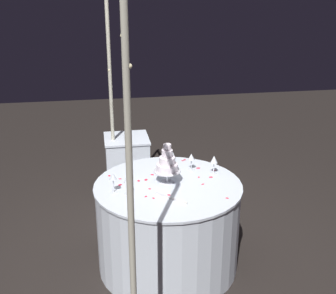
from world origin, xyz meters
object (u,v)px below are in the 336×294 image
object	(u,v)px
wine_glass_2	(214,160)
tiered_cake	(167,164)
main_table	(168,225)
cake_knife	(173,199)
wine_glass_4	(191,158)
decorative_arch	(116,97)
wine_glass_3	(173,156)
wine_glass_1	(113,178)
wine_glass_0	(127,180)
side_table	(128,171)

from	to	relation	value
wine_glass_2	tiered_cake	bearing A→B (deg)	103.94
main_table	cake_knife	bearing A→B (deg)	178.39
wine_glass_2	wine_glass_4	xyz separation A→B (m)	(0.11, 0.17, -0.01)
cake_knife	decorative_arch	bearing A→B (deg)	55.35
tiered_cake	wine_glass_4	world-z (taller)	tiered_cake
main_table	wine_glass_3	size ratio (longest dim) A/B	8.04
wine_glass_1	wine_glass_2	world-z (taller)	same
decorative_arch	wine_glass_4	bearing A→B (deg)	-68.03
wine_glass_0	cake_knife	size ratio (longest dim) A/B	0.68
side_table	cake_knife	distance (m)	1.50
decorative_arch	wine_glass_1	xyz separation A→B (m)	(-0.07, 0.05, -0.62)
main_table	side_table	distance (m)	1.19
main_table	wine_glass_1	world-z (taller)	wine_glass_1
cake_knife	wine_glass_3	bearing A→B (deg)	-10.01
side_table	wine_glass_4	size ratio (longest dim) A/B	5.16
decorative_arch	main_table	bearing A→B (deg)	-90.18
wine_glass_1	cake_knife	world-z (taller)	wine_glass_1
wine_glass_0	wine_glass_3	size ratio (longest dim) A/B	1.04
wine_glass_4	side_table	bearing A→B (deg)	28.71
tiered_cake	wine_glass_1	bearing A→B (deg)	104.14
main_table	wine_glass_1	distance (m)	0.68
decorative_arch	wine_glass_0	size ratio (longest dim) A/B	14.68
decorative_arch	wine_glass_2	xyz separation A→B (m)	(0.14, -0.81, -0.62)
decorative_arch	wine_glass_1	size ratio (longest dim) A/B	13.86
wine_glass_4	tiered_cake	bearing A→B (deg)	131.21
main_table	wine_glass_3	distance (m)	0.61
wine_glass_2	wine_glass_4	distance (m)	0.21
wine_glass_2	wine_glass_4	size ratio (longest dim) A/B	1.10
wine_glass_2	side_table	bearing A→B (deg)	33.18
wine_glass_1	wine_glass_2	size ratio (longest dim) A/B	1.00
main_table	cake_knife	world-z (taller)	cake_knife
wine_glass_0	cake_knife	world-z (taller)	wine_glass_0
wine_glass_2	main_table	bearing A→B (deg)	108.88
decorative_arch	wine_glass_4	size ratio (longest dim) A/B	15.11
wine_glass_3	wine_glass_2	bearing A→B (deg)	-122.20
side_table	wine_glass_2	distance (m)	1.32
decorative_arch	main_table	xyz separation A→B (m)	(-0.00, -0.39, -1.13)
wine_glass_2	wine_glass_3	world-z (taller)	wine_glass_2
decorative_arch	side_table	bearing A→B (deg)	-6.97
wine_glass_2	cake_knife	bearing A→B (deg)	133.46
wine_glass_2	wine_glass_3	size ratio (longest dim) A/B	1.11
side_table	wine_glass_4	world-z (taller)	wine_glass_4
decorative_arch	wine_glass_4	distance (m)	0.93
side_table	wine_glass_3	bearing A→B (deg)	-157.07
main_table	wine_glass_0	distance (m)	0.61
tiered_cake	wine_glass_0	size ratio (longest dim) A/B	2.14
wine_glass_4	cake_knife	size ratio (longest dim) A/B	0.66
decorative_arch	tiered_cake	size ratio (longest dim) A/B	6.86
wine_glass_1	wine_glass_3	world-z (taller)	wine_glass_1
side_table	cake_knife	size ratio (longest dim) A/B	3.40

